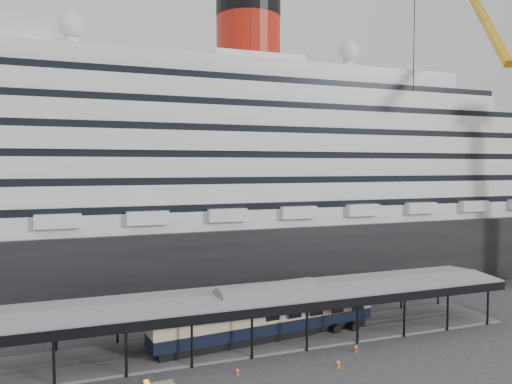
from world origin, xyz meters
TOP-DOWN VIEW (x-y plane):
  - ground at (0.00, 0.00)m, footprint 200.00×200.00m
  - cruise_ship at (0.05, 32.00)m, footprint 130.00×30.00m
  - platform_canopy at (0.00, 5.00)m, footprint 56.00×9.18m
  - pullman_carriage at (0.27, 5.00)m, footprint 25.13×5.93m
  - traffic_cone_left at (-5.33, -2.10)m, footprint 0.47×0.47m
  - traffic_cone_mid at (3.69, -3.83)m, footprint 0.53×0.53m
  - traffic_cone_right at (7.28, -1.04)m, footprint 0.54×0.54m

SIDE VIEW (x-z plane):
  - ground at x=0.00m, z-range 0.00..0.00m
  - traffic_cone_left at x=-5.33m, z-range 0.00..0.71m
  - traffic_cone_right at x=7.28m, z-range 0.00..0.82m
  - traffic_cone_mid at x=3.69m, z-range 0.00..0.85m
  - platform_canopy at x=0.00m, z-range -0.29..5.01m
  - pullman_carriage at x=0.27m, z-range -9.30..15.18m
  - cruise_ship at x=0.05m, z-range -3.60..40.30m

